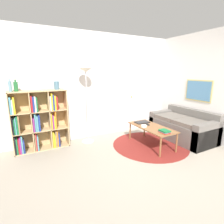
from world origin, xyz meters
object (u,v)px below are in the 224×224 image
object	(u,v)px
bowl	(144,126)
bottle_left	(10,86)
laptop	(142,122)
bottle_middle	(16,87)
vase_on_shelf	(57,85)
bookshelf	(38,122)
floor_lamp	(86,81)
coffee_table	(152,129)
couch	(183,127)

from	to	relation	value
bowl	bottle_left	world-z (taller)	bottle_left
laptop	bottle_middle	bearing A→B (deg)	166.32
vase_on_shelf	bookshelf	bearing A→B (deg)	179.60
floor_lamp	coffee_table	bearing A→B (deg)	-36.42
laptop	bowl	size ratio (longest dim) A/B	2.70
couch	bowl	bearing A→B (deg)	175.21
bookshelf	bottle_left	distance (m)	0.89
coffee_table	vase_on_shelf	bearing A→B (deg)	150.94
floor_lamp	coffee_table	distance (m)	1.83
couch	laptop	size ratio (longest dim) A/B	4.44
bowl	bottle_middle	size ratio (longest dim) A/B	0.55
bookshelf	bottle_left	size ratio (longest dim) A/B	5.17
floor_lamp	bottle_left	distance (m)	1.50
bookshelf	bottle_left	world-z (taller)	bottle_left
coffee_table	bowl	bearing A→B (deg)	158.56
floor_lamp	bowl	size ratio (longest dim) A/B	13.79
floor_lamp	coffee_table	xyz separation A→B (m)	(1.21, -0.89, -1.05)
bowl	vase_on_shelf	bearing A→B (deg)	150.21
coffee_table	bottle_middle	xyz separation A→B (m)	(-2.61, 1.01, 0.98)
bottle_middle	floor_lamp	bearing A→B (deg)	-4.75
floor_lamp	vase_on_shelf	size ratio (longest dim) A/B	9.82
coffee_table	laptop	size ratio (longest dim) A/B	3.35
floor_lamp	vase_on_shelf	world-z (taller)	floor_lamp
coffee_table	vase_on_shelf	xyz separation A→B (m)	(-1.83, 1.02, 0.97)
floor_lamp	bottle_middle	bearing A→B (deg)	175.25
bottle_left	vase_on_shelf	distance (m)	0.87
floor_lamp	bottle_left	size ratio (longest dim) A/B	7.02
bottle_left	bottle_middle	xyz separation A→B (m)	(0.10, 0.01, -0.01)
bottle_left	bottle_middle	size ratio (longest dim) A/B	1.08
floor_lamp	laptop	distance (m)	1.66
couch	laptop	world-z (taller)	couch
coffee_table	floor_lamp	bearing A→B (deg)	143.58
couch	bookshelf	bearing A→B (deg)	162.24
couch	bottle_left	size ratio (longest dim) A/B	6.11
couch	vase_on_shelf	xyz separation A→B (m)	(-2.85, 1.05, 1.09)
coffee_table	bowl	xyz separation A→B (m)	(-0.17, 0.07, 0.07)
bowl	vase_on_shelf	distance (m)	2.12
couch	bottle_middle	xyz separation A→B (m)	(-3.63, 1.04, 1.10)
couch	floor_lamp	bearing A→B (deg)	157.44
vase_on_shelf	bowl	bearing A→B (deg)	-29.79
couch	coffee_table	xyz separation A→B (m)	(-1.02, 0.03, 0.12)
couch	bottle_middle	world-z (taller)	bottle_middle
floor_lamp	bottle_left	xyz separation A→B (m)	(-1.50, 0.11, -0.06)
bowl	vase_on_shelf	xyz separation A→B (m)	(-1.66, 0.95, 0.90)
laptop	vase_on_shelf	xyz separation A→B (m)	(-1.84, 0.65, 0.92)
floor_lamp	bowl	xyz separation A→B (m)	(1.04, -0.82, -0.98)
laptop	vase_on_shelf	distance (m)	2.16
bottle_middle	bowl	bearing A→B (deg)	-21.11
bookshelf	floor_lamp	bearing A→B (deg)	-6.95
couch	laptop	distance (m)	1.10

